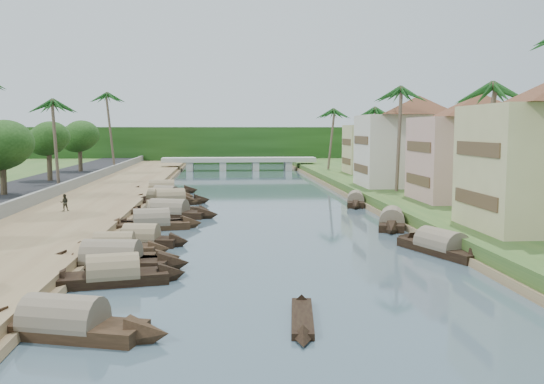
{
  "coord_description": "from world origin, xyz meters",
  "views": [
    {
      "loc": [
        -3.18,
        -39.19,
        7.7
      ],
      "look_at": [
        1.31,
        14.83,
        2.0
      ],
      "focal_mm": 40.0,
      "sensor_mm": 36.0,
      "label": 1
    }
  ],
  "objects": [
    {
      "name": "sampan_7",
      "position": [
        -8.52,
        8.36,
        0.41
      ],
      "size": [
        7.09,
        2.36,
        1.9
      ],
      "rotation": [
        0.0,
        0.0,
        0.14
      ],
      "color": "black",
      "rests_on": "ground"
    },
    {
      "name": "sampan_4",
      "position": [
        -9.78,
        -2.08,
        0.41
      ],
      "size": [
        7.0,
        1.84,
        2.02
      ],
      "rotation": [
        0.0,
        0.0,
        -0.02
      ],
      "color": "black",
      "rests_on": "ground"
    },
    {
      "name": "palm_8",
      "position": [
        -20.5,
        59.19,
        12.81
      ],
      "size": [
        3.2,
        3.2,
        13.26
      ],
      "color": "brown",
      "rests_on": "ground"
    },
    {
      "name": "sampan_5",
      "position": [
        -8.51,
        0.65,
        0.41
      ],
      "size": [
        6.7,
        2.56,
        2.11
      ],
      "rotation": [
        0.0,
        0.0,
        -0.15
      ],
      "color": "black",
      "rests_on": "ground"
    },
    {
      "name": "building_far",
      "position": [
        18.99,
        28.0,
        6.38
      ],
      "size": [
        15.59,
        15.59,
        10.2
      ],
      "color": "beige",
      "rests_on": "right_bank"
    },
    {
      "name": "sampan_2",
      "position": [
        -9.19,
        -5.23,
        0.41
      ],
      "size": [
        7.64,
        2.64,
        2.01
      ],
      "rotation": [
        0.0,
        0.0,
        0.15
      ],
      "color": "black",
      "rests_on": "ground"
    },
    {
      "name": "building_distant",
      "position": [
        19.99,
        48.0,
        5.88
      ],
      "size": [
        12.62,
        12.62,
        9.2
      ],
      "color": "#C2BA82",
      "rests_on": "right_bank"
    },
    {
      "name": "sampan_13",
      "position": [
        -10.34,
        33.28,
        0.42
      ],
      "size": [
        8.91,
        2.51,
        2.38
      ],
      "rotation": [
        0.0,
        0.0,
        0.08
      ],
      "color": "black",
      "rests_on": "ground"
    },
    {
      "name": "right_bank",
      "position": [
        19.0,
        20.0,
        0.6
      ],
      "size": [
        16.0,
        180.0,
        1.2
      ],
      "primitive_type": "cube",
      "color": "#2B5020",
      "rests_on": "ground"
    },
    {
      "name": "building_mid",
      "position": [
        19.99,
        14.0,
        6.13
      ],
      "size": [
        14.11,
        14.11,
        9.7
      ],
      "color": "tan",
      "rests_on": "right_bank"
    },
    {
      "name": "canoe_2",
      "position": [
        -6.83,
        18.87,
        0.1
      ],
      "size": [
        5.2,
        3.39,
        0.8
      ],
      "rotation": [
        0.0,
        0.0,
        -0.51
      ],
      "color": "black",
      "rests_on": "ground"
    },
    {
      "name": "canoe_1",
      "position": [
        -9.63,
        -6.04,
        0.1
      ],
      "size": [
        4.89,
        3.17,
        0.83
      ],
      "rotation": [
        0.0,
        0.0,
        0.5
      ],
      "color": "black",
      "rests_on": "ground"
    },
    {
      "name": "sampan_16",
      "position": [
        10.27,
        20.56,
        0.41
      ],
      "size": [
        3.16,
        8.08,
        1.98
      ],
      "rotation": [
        0.0,
        0.0,
        1.35
      ],
      "color": "black",
      "rests_on": "ground"
    },
    {
      "name": "sampan_12",
      "position": [
        -9.47,
        28.71,
        0.4
      ],
      "size": [
        7.32,
        4.97,
        1.87
      ],
      "rotation": [
        0.0,
        0.0,
        -0.52
      ],
      "color": "black",
      "rests_on": "ground"
    },
    {
      "name": "left_bank",
      "position": [
        -16.0,
        20.0,
        0.4
      ],
      "size": [
        10.0,
        180.0,
        0.8
      ],
      "primitive_type": "cube",
      "color": "brown",
      "rests_on": "ground"
    },
    {
      "name": "sampan_9",
      "position": [
        -7.84,
        13.72,
        0.42
      ],
      "size": [
        9.47,
        4.63,
        2.35
      ],
      "rotation": [
        0.0,
        0.0,
        -0.32
      ],
      "color": "black",
      "rests_on": "ground"
    },
    {
      "name": "sampan_14",
      "position": [
        10.28,
        -3.43,
        0.42
      ],
      "size": [
        4.64,
        9.28,
        2.23
      ],
      "rotation": [
        0.0,
        0.0,
        1.91
      ],
      "color": "black",
      "rests_on": "ground"
    },
    {
      "name": "tree_4",
      "position": [
        -24.0,
        36.03,
        6.37
      ],
      "size": [
        4.51,
        4.51,
        6.91
      ],
      "color": "#4B3D2B",
      "rests_on": "ground"
    },
    {
      "name": "sampan_8",
      "position": [
        -8.63,
        14.25,
        0.41
      ],
      "size": [
        6.85,
        3.16,
        2.09
      ],
      "rotation": [
        0.0,
        0.0,
        0.24
      ],
      "color": "black",
      "rests_on": "ground"
    },
    {
      "name": "palm_1",
      "position": [
        16.0,
        4.4,
        10.64
      ],
      "size": [
        3.2,
        3.2,
        11.19
      ],
      "color": "brown",
      "rests_on": "ground"
    },
    {
      "name": "sampan_0",
      "position": [
        -9.09,
        -16.74,
        0.42
      ],
      "size": [
        8.67,
        4.11,
        2.24
      ],
      "rotation": [
        0.0,
        0.0,
        -0.29
      ],
      "color": "black",
      "rests_on": "ground"
    },
    {
      "name": "palm_3",
      "position": [
        16.0,
        37.65,
        9.96
      ],
      "size": [
        3.2,
        3.2,
        10.51
      ],
      "color": "brown",
      "rests_on": "ground"
    },
    {
      "name": "palm_7",
      "position": [
        14.0,
        56.54,
        10.37
      ],
      "size": [
        3.2,
        3.2,
        10.93
      ],
      "color": "brown",
      "rests_on": "ground"
    },
    {
      "name": "tree_5",
      "position": [
        -24.0,
        52.13,
        6.45
      ],
      "size": [
        5.13,
        5.13,
        7.24
      ],
      "color": "#4B3D2B",
      "rests_on": "ground"
    },
    {
      "name": "sampan_1",
      "position": [
        -8.62,
        -9.22,
        0.42
      ],
      "size": [
        7.67,
        3.21,
        2.23
      ],
      "rotation": [
        0.0,
        0.0,
        0.21
      ],
      "color": "black",
      "rests_on": "ground"
    },
    {
      "name": "tree_3",
      "position": [
        -24.0,
        20.34,
        6.01
      ],
      "size": [
        5.35,
        5.35,
        6.87
      ],
      "color": "#4B3D2B",
      "rests_on": "ground"
    },
    {
      "name": "palm_6",
      "position": [
        -22.0,
        31.9,
        10.55
      ],
      "size": [
        3.2,
        3.2,
        10.92
      ],
      "color": "brown",
      "rests_on": "ground"
    },
    {
      "name": "person_far",
      "position": [
        -16.37,
        12.44,
        1.51
      ],
      "size": [
        0.82,
        0.71,
        1.43
      ],
      "primitive_type": "imported",
      "rotation": [
        0.0,
        0.0,
        3.43
      ],
      "color": "#2B2A1E",
      "rests_on": "left_bank"
    },
    {
      "name": "canoe_0",
      "position": [
        -0.01,
        -15.74,
        0.1
      ],
      "size": [
        1.61,
        6.52,
        0.85
      ],
      "rotation": [
        0.0,
        0.0,
        1.45
      ],
      "color": "black",
      "rests_on": "ground"
    },
    {
      "name": "sampan_10",
      "position": [
        -9.28,
        23.48,
        0.42
      ],
      "size": [
        8.35,
        4.72,
        2.28
      ],
      "rotation": [
        0.0,
        0.0,
        -0.38
      ],
      "color": "black",
      "rests_on": "ground"
    },
    {
      "name": "treeline",
      "position": [
        0.0,
        100.0,
        4.0
      ],
      "size": [
        120.0,
        14.0,
        8.0
      ],
      "color": "#16340E",
      "rests_on": "ground"
    },
    {
      "name": "bridge",
      "position": [
        0.0,
        72.0,
        1.72
      ],
      "size": [
        28.0,
        4.0,
        2.4
      ],
      "color": "#A8A99E",
      "rests_on": "ground"
    },
    {
      "name": "sampan_15",
      "position": [
        10.11,
        6.87,
        0.42
      ],
      "size": [
        4.0,
        8.43,
        2.22
      ],
      "rotation": [
        0.0,
        0.0,
        1.28
      ],
      "color": "black",
      "rests_on": "ground"
    },
    {
      "name": "tree_6",
      "position": [
        24.0,
        28.85,
        6.84
      ],
      "size": [
        4.33,
        4.33,
        7.55
      ],
      "color": "#4B3D2B",
      "rests_on": "ground"
    },
    {
      "name": "ground",
      "position": [
        0.0,
        0.0,
        0.0
      ],
      "size": [
        220.0,
        220.0,
        0.0
      ],
      "primitive_type": "plane",
      "color": "#3C4F5A",
      "rests_on": "ground"
    },
    {
      "name": "sampan_3",
      "position": [
        -9.3,
        -5.73,
        0.42
      ],
      "size": [
        9.1,
        3.1,
        2.38
      ],
      "rotation": [
        0.0,
        0.0,
        -0.14
      ],
      "color": "black",
      "rests_on": "ground"
    },
    {
      "name": "palm_2",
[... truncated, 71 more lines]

